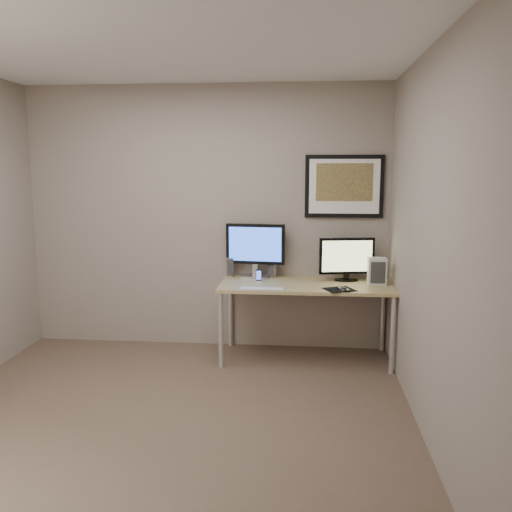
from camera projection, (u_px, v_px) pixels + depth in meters
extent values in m
plane|color=brown|center=(166.00, 418.00, 3.93)|extent=(3.60, 3.60, 0.00)
plane|color=white|center=(155.00, 43.00, 3.51)|extent=(3.60, 3.60, 0.00)
plane|color=gray|center=(206.00, 218.00, 5.39)|extent=(3.60, 0.00, 3.60)
plane|color=gray|center=(429.00, 245.00, 3.56)|extent=(0.00, 3.40, 3.40)
cube|color=olive|center=(306.00, 285.00, 5.05)|extent=(1.60, 0.70, 0.03)
cylinder|color=silver|center=(221.00, 330.00, 4.87)|extent=(0.04, 0.04, 0.70)
cylinder|color=silver|center=(230.00, 312.00, 5.48)|extent=(0.04, 0.04, 0.70)
cylinder|color=silver|center=(393.00, 335.00, 4.74)|extent=(0.04, 0.04, 0.70)
cylinder|color=silver|center=(383.00, 316.00, 5.34)|extent=(0.04, 0.04, 0.70)
cube|color=black|center=(344.00, 186.00, 5.20)|extent=(0.75, 0.03, 0.60)
cube|color=white|center=(344.00, 186.00, 5.18)|extent=(0.67, 0.00, 0.52)
cube|color=yellow|center=(344.00, 182.00, 5.17)|extent=(0.54, 0.00, 0.36)
cube|color=#A4A4A9|center=(255.00, 276.00, 5.33)|extent=(0.29, 0.21, 0.02)
cube|color=#A4A4A9|center=(255.00, 270.00, 5.32)|extent=(0.06, 0.05, 0.11)
cube|color=black|center=(255.00, 244.00, 5.28)|extent=(0.58, 0.09, 0.39)
cube|color=#2046B6|center=(255.00, 244.00, 5.26)|extent=(0.52, 0.05, 0.33)
cube|color=black|center=(346.00, 280.00, 5.16)|extent=(0.24, 0.16, 0.02)
cube|color=black|center=(346.00, 276.00, 5.16)|extent=(0.06, 0.05, 0.05)
cube|color=black|center=(347.00, 256.00, 5.13)|extent=(0.53, 0.12, 0.35)
cube|color=#C5C886|center=(347.00, 256.00, 5.11)|extent=(0.47, 0.09, 0.29)
cylinder|color=#A4A4A9|center=(230.00, 267.00, 5.36)|extent=(0.09, 0.09, 0.19)
cylinder|color=#A4A4A9|center=(273.00, 268.00, 5.33)|extent=(0.10, 0.10, 0.19)
cube|color=black|center=(259.00, 276.00, 5.10)|extent=(0.07, 0.07, 0.12)
cube|color=silver|center=(262.00, 289.00, 4.80)|extent=(0.39, 0.11, 0.01)
cube|color=black|center=(339.00, 290.00, 4.80)|extent=(0.32, 0.30, 0.00)
ellipsoid|color=black|center=(344.00, 289.00, 4.75)|extent=(0.08, 0.11, 0.03)
cube|color=black|center=(344.00, 289.00, 4.76)|extent=(0.11, 0.17, 0.02)
cube|color=silver|center=(377.00, 271.00, 4.98)|extent=(0.17, 0.12, 0.25)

